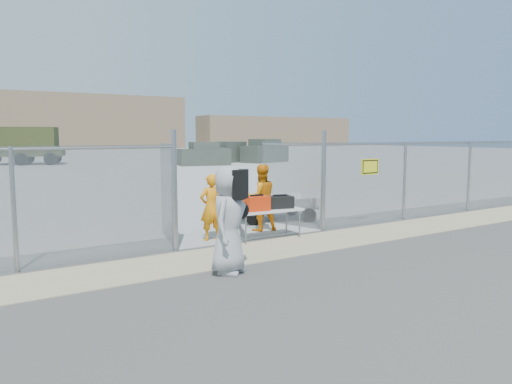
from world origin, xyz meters
TOP-DOWN VIEW (x-y plane):
  - ground at (0.00, 0.00)m, footprint 160.00×160.00m
  - tarmac_inside at (0.00, 42.00)m, footprint 160.00×80.00m
  - dirt_strip at (0.00, 1.00)m, footprint 44.00×1.60m
  - distant_hills at (5.00, 78.00)m, footprint 140.00×6.00m
  - chain_link_fence at (0.00, 2.00)m, footprint 40.00×0.20m
  - folding_table at (0.26, 1.93)m, footprint 1.65×0.74m
  - orange_bag at (-0.06, 1.88)m, footprint 0.56×0.40m
  - black_duffel at (0.62, 1.92)m, footprint 0.65×0.47m
  - security_worker_left at (-0.90, 2.48)m, footprint 0.55×0.36m
  - security_worker_right at (0.68, 2.82)m, footprint 0.94×0.80m
  - visitor at (-1.92, -0.07)m, footprint 1.09×1.04m
  - utility_trailer at (1.84, 3.91)m, footprint 3.22×2.23m
  - military_truck at (-0.00, 36.25)m, footprint 6.72×4.38m
  - parked_vehicle_near at (11.75, 27.43)m, footprint 4.21×2.53m
  - parked_vehicle_mid at (15.80, 30.12)m, footprint 4.03×2.10m
  - parked_vehicle_far at (18.21, 28.48)m, footprint 4.74×3.18m

SIDE VIEW (x-z plane):
  - ground at x=0.00m, z-range 0.00..0.00m
  - tarmac_inside at x=0.00m, z-range 0.00..0.01m
  - dirt_strip at x=0.00m, z-range 0.00..0.01m
  - folding_table at x=0.26m, z-range 0.00..0.69m
  - utility_trailer at x=1.84m, z-range 0.00..0.71m
  - security_worker_left at x=-0.90m, z-range 0.00..1.52m
  - black_duffel at x=0.62m, z-range 0.69..0.97m
  - security_worker_right at x=0.68m, z-range 0.00..1.67m
  - orange_bag at x=-0.06m, z-range 0.69..1.02m
  - parked_vehicle_mid at x=15.80m, z-range 0.00..1.76m
  - parked_vehicle_near at x=11.75m, z-range 0.00..1.78m
  - visitor at x=-1.92m, z-range 0.00..1.87m
  - parked_vehicle_far at x=18.21m, z-range 0.00..1.97m
  - chain_link_fence at x=0.00m, z-range 0.00..2.20m
  - military_truck at x=0.00m, z-range 0.00..3.01m
  - distant_hills at x=5.00m, z-range 0.00..9.00m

